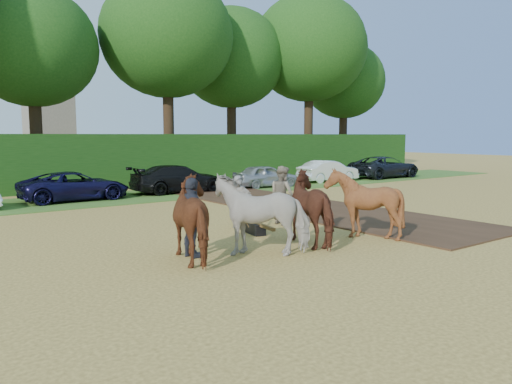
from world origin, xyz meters
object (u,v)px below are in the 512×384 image
Objects in this scene: spectator_near at (283,195)px; parked_cars at (211,178)px; church at (45,43)px; plough_team at (289,210)px; spectator_far at (192,218)px.

spectator_near reaches higher than parked_cars.
spectator_near is at bearing -96.34° from church.
plough_team is at bearing -98.22° from church.
church is (10.32, 53.09, 12.76)m from spectator_far.
church reaches higher than spectator_far.
spectator_far is 55.57m from church.
spectator_near is 52.75m from church.
plough_team is 0.19× the size of parked_cars.
parked_cars is at bearing -93.37° from church.
plough_team is at bearing -113.01° from parked_cars.
plough_team is (2.58, -0.55, 0.02)m from spectator_far.
church is at bearing 86.63° from parked_cars.
parked_cars is (5.33, 12.55, -0.30)m from plough_team.
parked_cars is at bearing -11.12° from spectator_near.
spectator_near is at bearing -67.86° from spectator_far.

